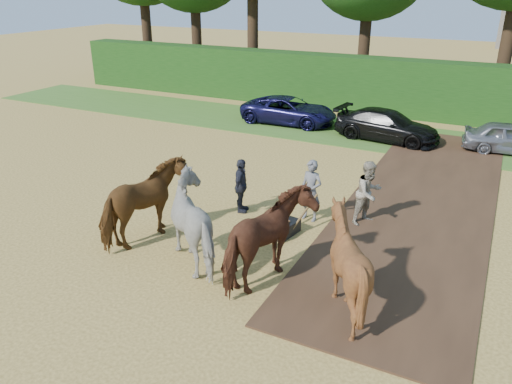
{
  "coord_description": "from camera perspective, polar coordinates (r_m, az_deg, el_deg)",
  "views": [
    {
      "loc": [
        3.36,
        -9.18,
        6.85
      ],
      "look_at": [
        -2.38,
        2.28,
        1.4
      ],
      "focal_mm": 35.0,
      "sensor_mm": 36.0,
      "label": 1
    }
  ],
  "objects": [
    {
      "name": "plough_team",
      "position": [
        12.43,
        -2.17,
        -4.31
      ],
      "size": [
        7.86,
        5.47,
        2.31
      ],
      "color": "brown",
      "rests_on": "ground"
    },
    {
      "name": "spectator_near",
      "position": [
        15.29,
        12.76,
        -0.11
      ],
      "size": [
        1.12,
        1.21,
        1.98
      ],
      "primitive_type": "imported",
      "rotation": [
        0.0,
        0.0,
        1.06
      ],
      "color": "beige",
      "rests_on": "ground"
    },
    {
      "name": "earth_strip",
      "position": [
        17.65,
        18.44,
        -0.96
      ],
      "size": [
        4.5,
        17.0,
        0.05
      ],
      "primitive_type": "cube",
      "color": "#472D1C",
      "rests_on": "ground"
    },
    {
      "name": "spectator_far",
      "position": [
        15.71,
        -1.72,
        0.7
      ],
      "size": [
        0.66,
        1.11,
        1.76
      ],
      "primitive_type": "imported",
      "rotation": [
        0.0,
        0.0,
        1.81
      ],
      "color": "#22242E",
      "rests_on": "ground"
    },
    {
      "name": "hedgerow",
      "position": [
        28.39,
        19.7,
        10.85
      ],
      "size": [
        46.0,
        1.6,
        3.0
      ],
      "primitive_type": "cube",
      "color": "#14380F",
      "rests_on": "ground"
    },
    {
      "name": "ground",
      "position": [
        11.93,
        5.44,
        -12.12
      ],
      "size": [
        120.0,
        120.0,
        0.0
      ],
      "primitive_type": "plane",
      "color": "gold",
      "rests_on": "ground"
    },
    {
      "name": "grass_verge",
      "position": [
        24.39,
        17.7,
        5.65
      ],
      "size": [
        50.0,
        5.0,
        0.03
      ],
      "primitive_type": "cube",
      "color": "#38601E",
      "rests_on": "ground"
    }
  ]
}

